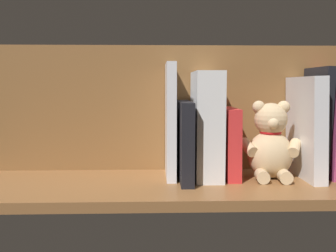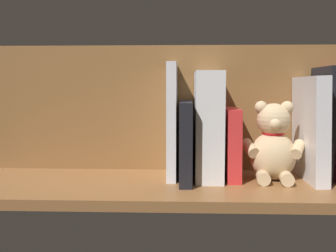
# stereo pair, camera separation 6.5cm
# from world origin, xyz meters

# --- Properties ---
(ground_plane) EXTENTS (0.94, 0.31, 0.02)m
(ground_plane) POSITION_xyz_m (0.00, 0.00, -0.01)
(ground_plane) COLOR brown
(shelf_back_panel) EXTENTS (0.94, 0.02, 0.32)m
(shelf_back_panel) POSITION_xyz_m (0.00, -0.13, 0.16)
(shelf_back_panel) COLOR brown
(shelf_back_panel) RESTS_ON ground_plane
(book_0) EXTENTS (0.03, 0.15, 0.25)m
(book_0) POSITION_xyz_m (-0.39, -0.05, 0.13)
(book_0) COLOR #B23F72
(book_0) RESTS_ON ground_plane
(book_1) EXTENTS (0.03, 0.14, 0.26)m
(book_1) POSITION_xyz_m (-0.36, -0.05, 0.13)
(book_1) COLOR black
(book_1) RESTS_ON ground_plane
(book_2) EXTENTS (0.04, 0.18, 0.24)m
(book_2) POSITION_xyz_m (-0.32, -0.03, 0.12)
(book_2) COLOR silver
(book_2) RESTS_ON ground_plane
(teddy_bear) EXTENTS (0.15, 0.12, 0.18)m
(teddy_bear) POSITION_xyz_m (-0.24, -0.02, 0.08)
(teddy_bear) COLOR #D1B284
(teddy_bear) RESTS_ON ground_plane
(book_3) EXTENTS (0.03, 0.15, 0.16)m
(book_3) POSITION_xyz_m (-0.15, -0.05, 0.08)
(book_3) COLOR red
(book_3) RESTS_ON ground_plane
(dictionary_thick_white) EXTENTS (0.06, 0.16, 0.25)m
(dictionary_thick_white) POSITION_xyz_m (-0.09, -0.04, 0.12)
(dictionary_thick_white) COLOR white
(dictionary_thick_white) RESTS_ON ground_plane
(book_4) EXTENTS (0.03, 0.20, 0.18)m
(book_4) POSITION_xyz_m (-0.04, -0.03, 0.09)
(book_4) COLOR black
(book_4) RESTS_ON ground_plane
(book_5) EXTENTS (0.02, 0.15, 0.27)m
(book_5) POSITION_xyz_m (-0.01, -0.05, 0.13)
(book_5) COLOR silver
(book_5) RESTS_ON ground_plane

